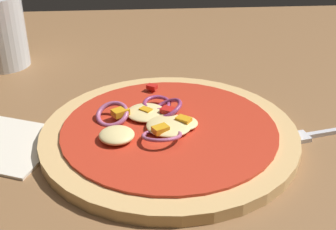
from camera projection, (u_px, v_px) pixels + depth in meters
The scene contains 3 objects.
dining_table at pixel (187, 142), 0.53m from camera, with size 1.44×0.99×0.04m.
pizza at pixel (168, 133), 0.50m from camera, with size 0.28×0.28×0.03m.
fork at pixel (327, 133), 0.51m from camera, with size 0.18×0.05×0.01m.
Camera 1 is at (-0.05, -0.45, 0.30)m, focal length 48.81 mm.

